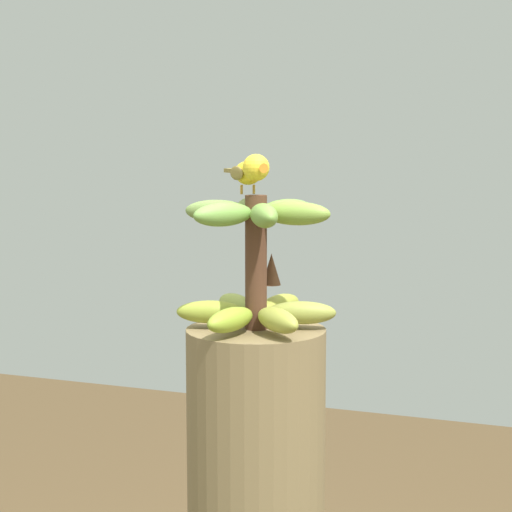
# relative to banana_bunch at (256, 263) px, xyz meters

# --- Properties ---
(banana_bunch) EXTENTS (0.30, 0.30, 0.25)m
(banana_bunch) POSITION_rel_banana_bunch_xyz_m (0.00, 0.00, 0.00)
(banana_bunch) COLOR #4C2D1E
(banana_bunch) RESTS_ON banana_tree
(perched_bird) EXTENTS (0.14, 0.16, 0.08)m
(perched_bird) POSITION_rel_banana_bunch_xyz_m (0.02, -0.02, 0.17)
(perched_bird) COLOR #C68933
(perched_bird) RESTS_ON banana_bunch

